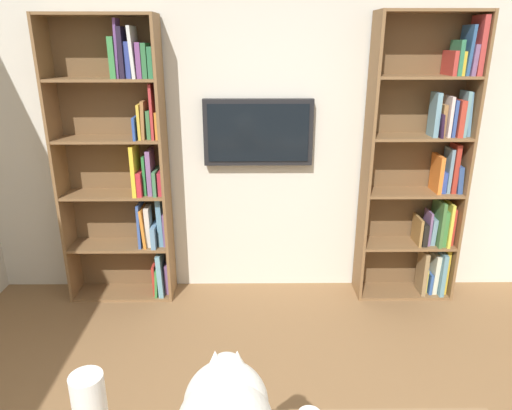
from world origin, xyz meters
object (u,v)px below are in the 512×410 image
at_px(wall_mounted_tv, 258,133).
at_px(paper_towel_roll, 90,408).
at_px(bookshelf_left, 427,169).
at_px(bookshelf_right, 125,164).

bearing_deg(wall_mounted_tv, paper_towel_roll, 75.80).
xyz_separation_m(bookshelf_left, wall_mounted_tv, (1.29, -0.09, 0.27)).
height_order(bookshelf_left, paper_towel_roll, bookshelf_left).
height_order(bookshelf_left, wall_mounted_tv, bookshelf_left).
relative_size(wall_mounted_tv, paper_towel_roll, 3.34).
distance_m(bookshelf_left, paper_towel_roll, 2.92).
xyz_separation_m(bookshelf_left, bookshelf_right, (2.31, -0.00, 0.05)).
height_order(wall_mounted_tv, paper_towel_roll, wall_mounted_tv).
bearing_deg(wall_mounted_tv, bookshelf_left, 176.22).
bearing_deg(bookshelf_right, bookshelf_left, 179.94).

